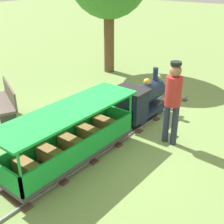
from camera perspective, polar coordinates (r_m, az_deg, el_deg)
ground_plane at (r=6.05m, az=0.40°, el=-4.50°), size 60.00×60.00×0.00m
track at (r=5.86m, az=-1.22°, el=-5.38°), size 0.75×6.40×0.04m
locomotive at (r=6.53m, az=5.51°, el=2.41°), size 0.71×1.45×1.03m
passenger_car at (r=5.10m, az=-7.76°, el=-5.46°), size 0.81×2.70×0.97m
conductor_person at (r=5.50m, az=11.72°, el=2.83°), size 0.30×0.30×1.62m
park_bench at (r=6.93m, az=-20.01°, el=1.73°), size 1.35×0.89×0.82m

